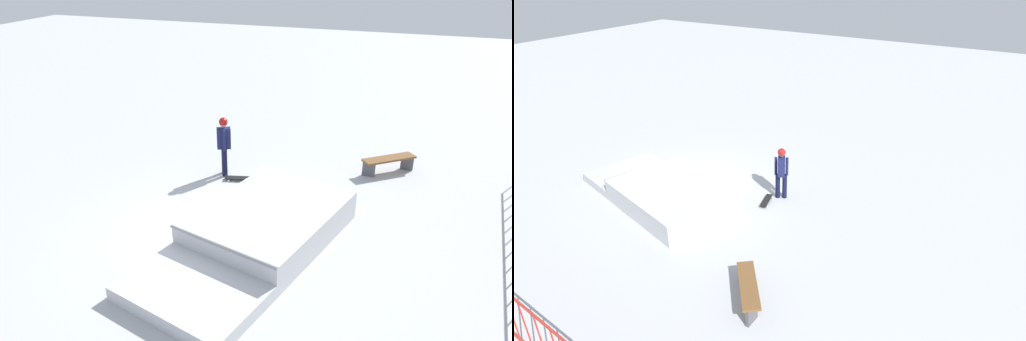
% 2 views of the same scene
% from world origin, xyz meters
% --- Properties ---
extents(ground_plane, '(60.00, 60.00, 0.00)m').
position_xyz_m(ground_plane, '(0.00, 0.00, 0.00)').
color(ground_plane, '#B7BABF').
extents(skate_ramp, '(5.88, 3.88, 0.74)m').
position_xyz_m(skate_ramp, '(0.14, 1.24, 0.32)').
color(skate_ramp, silver).
rests_on(skate_ramp, ground).
extents(skater, '(0.40, 0.44, 1.73)m').
position_xyz_m(skater, '(-2.92, -0.87, 1.01)').
color(skater, black).
rests_on(skater, ground).
extents(skateboard, '(0.41, 0.82, 0.09)m').
position_xyz_m(skateboard, '(-2.69, -0.34, 0.08)').
color(skateboard, black).
rests_on(skateboard, ground).
extents(park_bench, '(1.32, 1.49, 0.48)m').
position_xyz_m(park_bench, '(-4.60, 3.57, 0.36)').
color(park_bench, brown).
rests_on(park_bench, ground).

